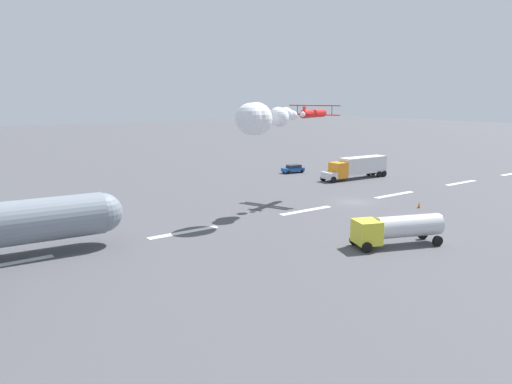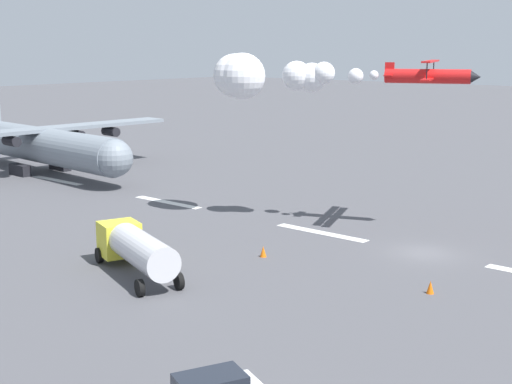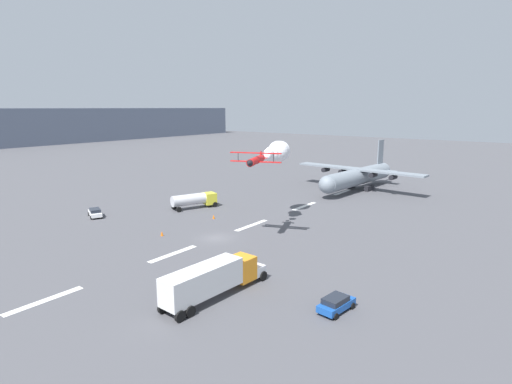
{
  "view_description": "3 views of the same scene",
  "coord_description": "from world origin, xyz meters",
  "px_view_note": "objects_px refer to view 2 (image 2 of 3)",
  "views": [
    {
      "loc": [
        48.07,
        44.34,
        14.02
      ],
      "look_at": [
        16.28,
        0.0,
        3.26
      ],
      "focal_mm": 33.95,
      "sensor_mm": 36.0,
      "label": 1
    },
    {
      "loc": [
        -22.09,
        43.94,
        13.85
      ],
      "look_at": [
        14.46,
        0.71,
        2.51
      ],
      "focal_mm": 50.75,
      "sensor_mm": 36.0,
      "label": 2
    },
    {
      "loc": [
        -43.51,
        -40.43,
        19.15
      ],
      "look_at": [
        2.95,
        -5.17,
        7.19
      ],
      "focal_mm": 29.01,
      "sensor_mm": 36.0,
      "label": 3
    }
  ],
  "objects_px": {
    "cargo_transport_plane": "(49,145)",
    "stunt_biplane_red": "(267,76)",
    "traffic_cone_far": "(263,251)",
    "traffic_cone_near": "(430,287)",
    "fuel_tanker_truck": "(136,248)"
  },
  "relations": [
    {
      "from": "traffic_cone_near",
      "to": "fuel_tanker_truck",
      "type": "bearing_deg",
      "value": 29.18
    },
    {
      "from": "cargo_transport_plane",
      "to": "fuel_tanker_truck",
      "type": "xyz_separation_m",
      "value": [
        -35.0,
        17.51,
        -1.6
      ]
    },
    {
      "from": "traffic_cone_near",
      "to": "stunt_biplane_red",
      "type": "bearing_deg",
      "value": -23.21
    },
    {
      "from": "fuel_tanker_truck",
      "to": "traffic_cone_far",
      "type": "bearing_deg",
      "value": -112.87
    },
    {
      "from": "stunt_biplane_red",
      "to": "traffic_cone_far",
      "type": "bearing_deg",
      "value": 128.12
    },
    {
      "from": "traffic_cone_far",
      "to": "fuel_tanker_truck",
      "type": "bearing_deg",
      "value": 67.13
    },
    {
      "from": "stunt_biplane_red",
      "to": "cargo_transport_plane",
      "type": "bearing_deg",
      "value": -1.53
    },
    {
      "from": "cargo_transport_plane",
      "to": "traffic_cone_far",
      "type": "relative_size",
      "value": 42.15
    },
    {
      "from": "fuel_tanker_truck",
      "to": "traffic_cone_far",
      "type": "height_order",
      "value": "fuel_tanker_truck"
    },
    {
      "from": "traffic_cone_near",
      "to": "traffic_cone_far",
      "type": "height_order",
      "value": "same"
    },
    {
      "from": "cargo_transport_plane",
      "to": "stunt_biplane_red",
      "type": "xyz_separation_m",
      "value": [
        -31.74,
        0.85,
        8.32
      ]
    },
    {
      "from": "cargo_transport_plane",
      "to": "traffic_cone_near",
      "type": "distance_m",
      "value": 51.32
    },
    {
      "from": "cargo_transport_plane",
      "to": "stunt_biplane_red",
      "type": "distance_m",
      "value": 32.82
    },
    {
      "from": "stunt_biplane_red",
      "to": "fuel_tanker_truck",
      "type": "bearing_deg",
      "value": 101.09
    },
    {
      "from": "stunt_biplane_red",
      "to": "traffic_cone_far",
      "type": "relative_size",
      "value": 26.13
    }
  ]
}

